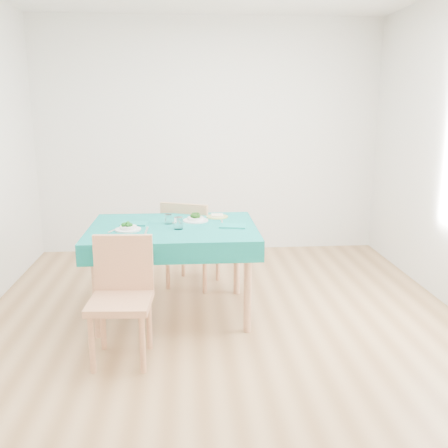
{
  "coord_description": "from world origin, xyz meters",
  "views": [
    {
      "loc": [
        -0.28,
        -3.65,
        1.73
      ],
      "look_at": [
        0.0,
        0.0,
        0.85
      ],
      "focal_mm": 40.0,
      "sensor_mm": 36.0,
      "label": 1
    }
  ],
  "objects": [
    {
      "name": "tumbler_center",
      "position": [
        -0.43,
        0.42,
        0.8
      ],
      "size": [
        0.06,
        0.06,
        0.08
      ],
      "primitive_type": "cylinder",
      "color": "white",
      "rests_on": "table"
    },
    {
      "name": "fork_far",
      "position": [
        -0.38,
        0.51,
        0.76
      ],
      "size": [
        0.06,
        0.18,
        0.0
      ],
      "primitive_type": "cube",
      "rotation": [
        0.0,
        0.0,
        -0.2
      ],
      "color": "silver",
      "rests_on": "table"
    },
    {
      "name": "bowl_near",
      "position": [
        -0.74,
        0.23,
        0.79
      ],
      "size": [
        0.2,
        0.2,
        0.06
      ],
      "primitive_type": null,
      "color": "white",
      "rests_on": "table"
    },
    {
      "name": "table",
      "position": [
        -0.39,
        0.33,
        0.38
      ],
      "size": [
        1.35,
        1.03,
        0.76
      ],
      "primitive_type": "cube",
      "color": "#096661",
      "rests_on": "ground"
    },
    {
      "name": "napkin_near",
      "position": [
        -0.72,
        0.43,
        0.76
      ],
      "size": [
        0.24,
        0.18,
        0.01
      ],
      "primitive_type": "cube",
      "rotation": [
        0.0,
        0.0,
        -0.13
      ],
      "color": "#0D716A",
      "rests_on": "table"
    },
    {
      "name": "room_shell",
      "position": [
        0.0,
        0.0,
        1.35
      ],
      "size": [
        4.02,
        4.52,
        2.73
      ],
      "color": "olive",
      "rests_on": "ground"
    },
    {
      "name": "chair_near",
      "position": [
        -0.74,
        -0.45,
        0.51
      ],
      "size": [
        0.44,
        0.47,
        1.03
      ],
      "primitive_type": "cube",
      "rotation": [
        0.0,
        0.0,
        -0.06
      ],
      "color": "tan",
      "rests_on": "ground"
    },
    {
      "name": "knife_near",
      "position": [
        -0.6,
        0.2,
        0.76
      ],
      "size": [
        0.02,
        0.23,
        0.0
      ],
      "primitive_type": "cube",
      "rotation": [
        0.0,
        0.0,
        -0.01
      ],
      "color": "silver",
      "rests_on": "table"
    },
    {
      "name": "napkin_far",
      "position": [
        0.1,
        0.28,
        0.76
      ],
      "size": [
        0.24,
        0.19,
        0.01
      ],
      "primitive_type": "cube",
      "rotation": [
        0.0,
        0.0,
        -0.22
      ],
      "color": "#0D716A",
      "rests_on": "table"
    },
    {
      "name": "tumbler_side",
      "position": [
        -0.35,
        0.24,
        0.81
      ],
      "size": [
        0.07,
        0.07,
        0.1
      ],
      "primitive_type": "cylinder",
      "color": "white",
      "rests_on": "table"
    },
    {
      "name": "fork_near",
      "position": [
        -0.85,
        0.24,
        0.76
      ],
      "size": [
        0.09,
        0.17,
        0.0
      ],
      "primitive_type": "cube",
      "rotation": [
        0.0,
        0.0,
        -0.42
      ],
      "color": "silver",
      "rests_on": "table"
    },
    {
      "name": "side_plate",
      "position": [
        -0.01,
        0.64,
        0.76
      ],
      "size": [
        0.19,
        0.19,
        0.01
      ],
      "primitive_type": "cylinder",
      "color": "#B9BD5C",
      "rests_on": "table"
    },
    {
      "name": "bread_slice",
      "position": [
        -0.01,
        0.64,
        0.78
      ],
      "size": [
        0.1,
        0.1,
        0.02
      ],
      "primitive_type": "cube",
      "rotation": [
        0.0,
        0.0,
        -0.0
      ],
      "color": "beige",
      "rests_on": "side_plate"
    },
    {
      "name": "bowl_far",
      "position": [
        -0.2,
        0.51,
        0.79
      ],
      "size": [
        0.22,
        0.22,
        0.07
      ],
      "primitive_type": null,
      "color": "white",
      "rests_on": "table"
    },
    {
      "name": "chair_far",
      "position": [
        -0.22,
        1.01,
        0.57
      ],
      "size": [
        0.62,
        0.64,
        1.14
      ],
      "primitive_type": "cube",
      "rotation": [
        0.0,
        0.0,
        2.74
      ],
      "color": "tan",
      "rests_on": "ground"
    },
    {
      "name": "knife_far",
      "position": [
        0.02,
        0.41,
        0.76
      ],
      "size": [
        0.02,
        0.21,
        0.0
      ],
      "primitive_type": "cube",
      "rotation": [
        0.0,
        0.0,
        -0.03
      ],
      "color": "silver",
      "rests_on": "table"
    }
  ]
}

